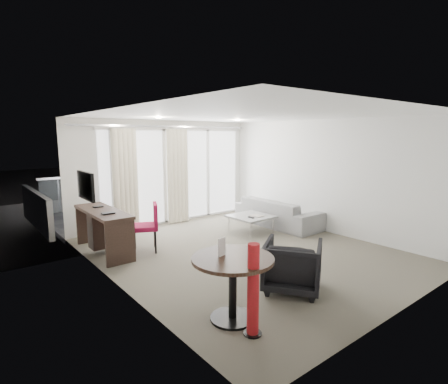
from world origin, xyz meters
TOP-DOWN VIEW (x-y plane):
  - floor at (0.00, 0.00)m, footprint 5.00×6.00m
  - ceiling at (0.00, 0.00)m, footprint 5.00×6.00m
  - wall_left at (-2.50, 0.00)m, footprint 0.00×6.00m
  - wall_right at (2.50, 0.00)m, footprint 0.00×6.00m
  - wall_front at (0.00, -3.00)m, footprint 5.00×0.00m
  - window_panel at (0.30, 2.98)m, footprint 4.00×0.02m
  - window_frame at (0.30, 2.97)m, footprint 4.10×0.06m
  - curtain_left at (-1.15, 2.82)m, footprint 0.60×0.20m
  - curtain_right at (0.25, 2.82)m, footprint 0.60×0.20m
  - curtain_track at (0.00, 2.82)m, footprint 4.80×0.04m
  - downlight_a at (-0.90, 1.60)m, footprint 0.12×0.12m
  - downlight_b at (1.20, 1.60)m, footprint 0.12×0.12m
  - desk at (-2.12, 1.64)m, footprint 0.55×1.76m
  - tv at (-2.46, 1.45)m, footprint 0.05×0.80m
  - desk_chair at (-1.47, 1.22)m, footprint 0.67×0.65m
  - round_table at (-1.77, -1.81)m, footprint 1.21×1.21m
  - menu_card at (-1.84, -1.68)m, footprint 0.12×0.05m
  - red_lamp at (-1.81, -2.20)m, footprint 0.25×0.25m
  - tub_armchair at (-0.55, -1.70)m, footprint 1.11×1.11m
  - coffee_table at (1.06, 0.92)m, footprint 0.90×0.90m
  - remote at (0.91, 0.77)m, footprint 0.06×0.18m
  - magazine at (1.13, 0.81)m, footprint 0.26×0.32m
  - sofa at (2.03, 1.00)m, footprint 0.89×2.28m
  - terrace_slab at (0.30, 4.50)m, footprint 5.60×3.00m
  - rattan_chair_a at (1.18, 4.08)m, footprint 0.65×0.65m
  - rattan_chair_b at (1.50, 4.60)m, footprint 0.75×0.75m
  - rattan_table at (1.10, 4.00)m, footprint 0.63×0.63m
  - balustrade at (0.30, 5.95)m, footprint 5.50×0.06m

SIDE VIEW (x-z plane):
  - terrace_slab at x=0.30m, z-range -0.12..0.00m
  - floor at x=0.00m, z-range 0.00..0.00m
  - coffee_table at x=1.06m, z-range 0.00..0.40m
  - rattan_table at x=1.10m, z-range 0.00..0.49m
  - sofa at x=2.03m, z-range 0.00..0.67m
  - remote at x=0.91m, z-range 0.35..0.37m
  - magazine at x=1.13m, z-range 0.35..0.37m
  - tub_armchair at x=-0.55m, z-range 0.00..0.74m
  - rattan_chair_a at x=1.18m, z-range 0.00..0.80m
  - round_table at x=-1.77m, z-range 0.00..0.80m
  - desk at x=-2.12m, z-range 0.00..0.83m
  - rattan_chair_b at x=1.50m, z-range 0.00..0.85m
  - desk_chair at x=-1.47m, z-range 0.00..0.95m
  - balustrade at x=0.30m, z-range -0.02..1.02m
  - red_lamp at x=-1.81m, z-range 0.00..1.07m
  - menu_card at x=-1.84m, z-range 0.61..0.83m
  - window_panel at x=0.30m, z-range 0.01..2.39m
  - curtain_left at x=-1.15m, z-range 0.01..2.39m
  - curtain_right at x=0.25m, z-range 0.01..2.39m
  - window_frame at x=0.30m, z-range -0.02..2.42m
  - wall_left at x=-2.50m, z-range 0.00..2.60m
  - wall_right at x=2.50m, z-range 0.00..2.60m
  - wall_front at x=0.00m, z-range 0.00..2.60m
  - tv at x=-2.46m, z-range 1.10..1.60m
  - curtain_track at x=0.00m, z-range 2.43..2.47m
  - downlight_a at x=-0.90m, z-range 2.58..2.60m
  - downlight_b at x=1.20m, z-range 2.58..2.60m
  - ceiling at x=0.00m, z-range 2.60..2.60m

